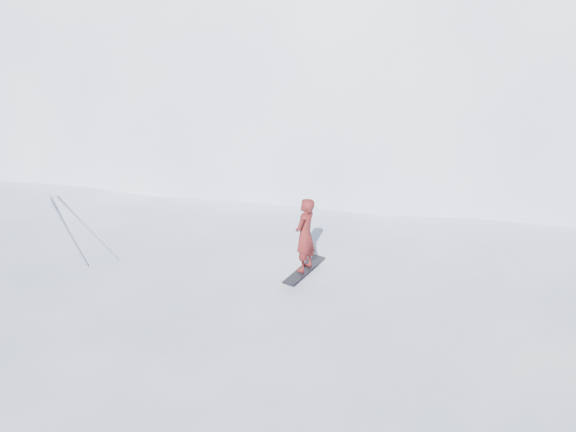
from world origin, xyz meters
name	(u,v)px	position (x,y,z in m)	size (l,w,h in m)	color
ground	(176,368)	(0.00, 0.00, 0.00)	(400.00, 400.00, 0.00)	white
near_ridge	(183,302)	(1.00, 3.00, 0.00)	(36.00, 28.00, 4.80)	white
summit_peak	(366,101)	(22.00, 26.00, 0.00)	(60.00, 56.00, 56.00)	white
peak_shoulder	(253,136)	(10.00, 20.00, 0.00)	(28.00, 24.00, 18.00)	white
wind_bumps	(138,329)	(-0.56, 2.12, 0.00)	(16.00, 14.40, 1.00)	white
snowboard	(304,269)	(3.35, -0.62, 2.41)	(1.69, 0.32, 0.03)	black
snowboarder	(305,235)	(3.35, -0.62, 3.39)	(0.70, 0.46, 1.92)	maroon
board_tracks	(72,223)	(-1.74, 4.87, 2.42)	(1.50, 5.97, 0.04)	silver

